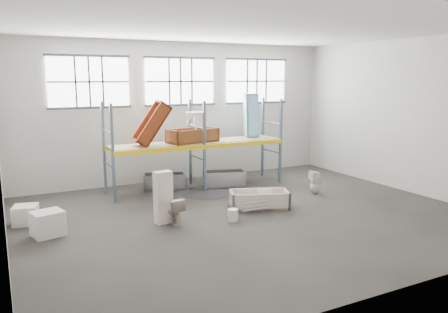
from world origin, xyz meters
TOP-DOWN VIEW (x-y plane):
  - floor at (0.00, 0.00)m, footprint 12.00×10.00m
  - ceiling at (0.00, 0.00)m, footprint 12.00×10.00m
  - wall_back at (0.00, 5.05)m, footprint 12.00×0.10m
  - wall_front at (0.00, -5.05)m, footprint 12.00×0.10m
  - wall_right at (6.05, 0.00)m, footprint 0.10×10.00m
  - window_left at (-3.20, 4.94)m, footprint 2.60×0.04m
  - window_mid at (0.00, 4.94)m, footprint 2.60×0.04m
  - window_right at (3.20, 4.94)m, footprint 2.60×0.04m
  - rack_upright_la at (-3.00, 2.90)m, footprint 0.08×0.08m
  - rack_upright_lb at (-3.00, 4.10)m, footprint 0.08×0.08m
  - rack_upright_ma at (0.00, 2.90)m, footprint 0.08×0.08m
  - rack_upright_mb at (0.00, 4.10)m, footprint 0.08×0.08m
  - rack_upright_ra at (3.00, 2.90)m, footprint 0.08×0.08m
  - rack_upright_rb at (3.00, 4.10)m, footprint 0.08×0.08m
  - rack_beam_front at (0.00, 2.90)m, footprint 6.00×0.10m
  - rack_beam_back at (0.00, 4.10)m, footprint 6.00×0.10m
  - shelf_deck at (0.00, 3.50)m, footprint 5.90×1.10m
  - wet_patch at (0.00, 2.70)m, footprint 1.80×1.80m
  - bathtub_beige at (0.61, 0.45)m, footprint 1.86×1.33m
  - cistern_spare at (0.92, 0.69)m, footprint 0.45×0.29m
  - sink_in_tub at (0.42, 0.55)m, footprint 0.50×0.50m
  - toilet_beige at (-2.09, 0.29)m, footprint 0.45×0.71m
  - cistern_tall at (-2.32, 0.43)m, footprint 0.47×0.34m
  - toilet_white at (3.07, 0.97)m, footprint 0.40×0.40m
  - steel_tub_left at (-1.06, 3.88)m, footprint 1.53×1.03m
  - steel_tub_right at (0.91, 3.24)m, footprint 1.60×1.09m
  - rust_tub_flat at (-0.18, 3.46)m, footprint 1.80×1.08m
  - rust_tub_tilted at (-1.63, 3.36)m, footprint 1.24×0.76m
  - sink_on_shelf at (-0.18, 3.21)m, footprint 0.81×0.72m
  - blue_tub_upright at (2.26, 3.74)m, footprint 0.72×0.86m
  - bucket at (-0.63, -0.25)m, footprint 0.30×0.30m
  - carton_near at (-5.10, 0.80)m, footprint 0.82×0.75m
  - carton_far at (-5.52, 1.98)m, footprint 0.71×0.71m

SIDE VIEW (x-z plane):
  - floor at x=0.00m, z-range -0.10..0.00m
  - wet_patch at x=0.00m, z-range 0.00..0.00m
  - bucket at x=-0.63m, z-range 0.00..0.32m
  - sink_in_tub at x=0.42m, z-range 0.09..0.23m
  - carton_far at x=-5.52m, z-range 0.00..0.49m
  - bathtub_beige at x=0.61m, z-range 0.00..0.50m
  - steel_tub_left at x=-1.06m, z-range 0.00..0.51m
  - steel_tub_right at x=0.91m, z-range 0.00..0.54m
  - cistern_spare at x=0.92m, z-range 0.08..0.48m
  - carton_near at x=-5.10m, z-range 0.00..0.59m
  - toilet_beige at x=-2.09m, z-range 0.00..0.69m
  - toilet_white at x=3.07m, z-range 0.00..0.77m
  - cistern_tall at x=-2.32m, z-range 0.00..1.37m
  - rack_upright_la at x=-3.00m, z-range 0.00..3.00m
  - rack_upright_lb at x=-3.00m, z-range 0.00..3.00m
  - rack_upright_ma at x=0.00m, z-range 0.00..3.00m
  - rack_upright_mb at x=0.00m, z-range 0.00..3.00m
  - rack_upright_ra at x=3.00m, z-range 0.00..3.00m
  - rack_upright_rb at x=3.00m, z-range 0.00..3.00m
  - rack_beam_front at x=0.00m, z-range 1.43..1.57m
  - rack_beam_back at x=0.00m, z-range 1.43..1.57m
  - shelf_deck at x=0.00m, z-range 1.57..1.59m
  - rust_tub_flat at x=-0.18m, z-range 1.58..2.06m
  - sink_on_shelf at x=-0.18m, z-range 1.80..2.39m
  - rust_tub_tilted at x=-1.63m, z-range 1.56..3.03m
  - blue_tub_upright at x=2.26m, z-range 1.61..3.18m
  - wall_back at x=0.00m, z-range 0.00..5.00m
  - wall_front at x=0.00m, z-range 0.00..5.00m
  - wall_right at x=6.05m, z-range 0.00..5.00m
  - window_left at x=-3.20m, z-range 2.80..4.40m
  - window_mid at x=0.00m, z-range 2.80..4.40m
  - window_right at x=3.20m, z-range 2.80..4.40m
  - ceiling at x=0.00m, z-range 5.00..5.10m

